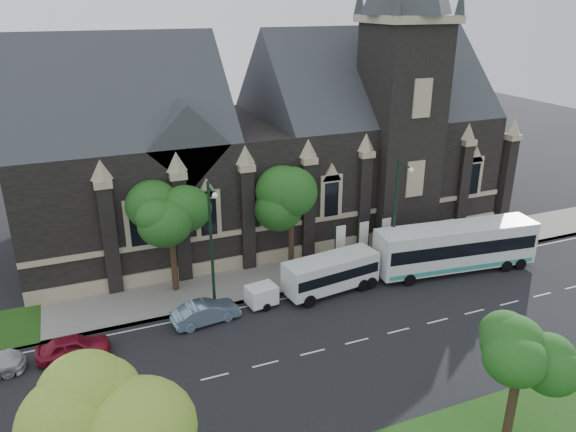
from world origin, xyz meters
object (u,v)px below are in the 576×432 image
tree_walk_left (172,216)px  street_lamp_mid (212,240)px  tour_coach (456,247)px  banner_flag_left (339,242)px  tree_park_near (109,415)px  car_far_red (73,347)px  banner_flag_center (362,238)px  sedan (206,312)px  banner_flag_right (384,234)px  box_trailer (262,295)px  street_lamp_near (397,210)px  tree_park_east (521,350)px  tree_walk_right (293,198)px  shuttle_bus (331,272)px

tree_walk_left → street_lamp_mid: (1.80, -3.61, -0.62)m
tree_walk_left → tour_coach: (20.39, -5.11, -3.73)m
tree_walk_left → banner_flag_left: 12.66m
tour_coach → tree_park_near: bearing=-144.9°
car_far_red → tour_coach: bearing=-87.5°
street_lamp_mid → banner_flag_center: size_ratio=2.25×
tree_park_near → banner_flag_center: (20.06, 17.77, -4.03)m
car_far_red → tree_walk_left: bearing=-50.4°
street_lamp_mid → sedan: 4.72m
banner_flag_right → sedan: size_ratio=0.91×
tree_park_near → box_trailer: 19.24m
street_lamp_near → sedan: street_lamp_near is taller
street_lamp_near → tour_coach: (4.59, -1.51, -3.10)m
tree_park_near → banner_flag_right: (22.06, 17.77, -4.03)m
tree_park_east → banner_flag_center: bearing=83.4°
street_lamp_near → banner_flag_left: bearing=152.8°
banner_flag_right → tour_coach: size_ratio=0.31×
tree_park_near → sedan: size_ratio=1.94×
tree_park_east → tree_walk_left: (-11.97, 20.03, 1.12)m
tree_park_east → street_lamp_mid: street_lamp_mid is taller
tour_coach → box_trailer: size_ratio=4.41×
banner_flag_center → tour_coach: size_ratio=0.31×
street_lamp_mid → sedan: street_lamp_mid is taller
street_lamp_mid → tour_coach: (18.59, -1.51, -3.10)m
banner_flag_center → sedan: (-13.31, -3.33, -1.66)m
tree_park_east → box_trailer: 17.48m
tree_walk_right → banner_flag_right: tree_walk_right is taller
tree_walk_right → tour_coach: (11.38, -5.12, -3.81)m
tree_park_east → sedan: (-11.19, 14.99, -3.89)m
tree_park_near → street_lamp_mid: size_ratio=0.95×
car_far_red → tree_walk_right: bearing=-69.3°
street_lamp_mid → shuttle_bus: size_ratio=1.25×
tour_coach → shuttle_bus: tour_coach is taller
tree_park_near → car_far_red: bearing=95.7°
banner_flag_left → box_trailer: bearing=-158.8°
tree_park_near → banner_flag_center: bearing=41.5°
street_lamp_near → tree_walk_right: bearing=151.9°
tree_park_east → street_lamp_mid: bearing=121.8°
tour_coach → banner_flag_right: bearing=148.1°
tree_park_near → street_lamp_near: (21.77, 15.86, -1.30)m
tree_park_near → tree_walk_left: (5.97, 19.47, -0.68)m
street_lamp_mid → banner_flag_right: bearing=7.6°
banner_flag_right → sedan: banner_flag_right is taller
banner_flag_center → box_trailer: bearing=-163.0°
tree_park_near → tree_walk_left: tree_park_near is taller
car_far_red → box_trailer: bearing=-82.8°
tree_walk_left → banner_flag_center: 14.58m
banner_flag_left → car_far_red: size_ratio=0.97×
sedan → car_far_red: bearing=88.2°
tree_walk_right → box_trailer: (-4.21, -4.54, -4.95)m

